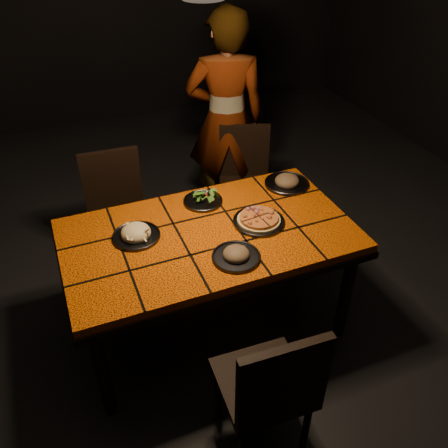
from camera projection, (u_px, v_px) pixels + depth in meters
name	position (u px, v px, depth m)	size (l,w,h in m)	color
room_shell	(206.00, 102.00, 2.18)	(6.04, 7.04, 3.08)	black
dining_table	(209.00, 243.00, 2.67)	(1.62, 0.92, 0.75)	#F25E07
chair_near	(271.00, 387.00, 2.10)	(0.42, 0.42, 0.90)	black
chair_far_left	(117.00, 206.00, 3.27)	(0.42, 0.42, 0.88)	black
chair_far_right	(245.00, 174.00, 3.66)	(0.49, 0.49, 0.85)	black
diner	(226.00, 121.00, 3.62)	(0.61, 0.40, 1.67)	brown
plate_pizza	(259.00, 220.00, 2.69)	(0.30, 0.30, 0.04)	#38383D
plate_pasta	(136.00, 234.00, 2.57)	(0.26, 0.26, 0.09)	#38383D
plate_salad	(203.00, 199.00, 2.85)	(0.24, 0.24, 0.07)	#38383D
plate_mushroom_a	(236.00, 255.00, 2.43)	(0.25, 0.25, 0.08)	#38383D
plate_mushroom_b	(287.00, 181.00, 3.02)	(0.29, 0.29, 0.09)	#38383D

